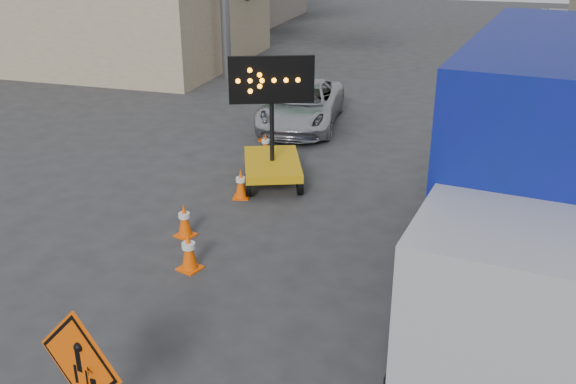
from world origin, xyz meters
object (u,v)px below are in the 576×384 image
at_px(arrow_board, 272,156).
at_px(construction_sign, 82,373).
at_px(box_truck, 541,182).
at_px(pickup_truck, 302,105).

bearing_deg(arrow_board, construction_sign, -108.21).
bearing_deg(construction_sign, box_truck, 62.69).
distance_m(pickup_truck, box_truck, 10.33).
height_order(construction_sign, pickup_truck, construction_sign).
height_order(arrow_board, pickup_truck, arrow_board).
xyz_separation_m(pickup_truck, box_truck, (6.44, -7.98, 1.25)).
distance_m(construction_sign, pickup_truck, 13.59).
bearing_deg(arrow_board, pickup_truck, 76.03).
bearing_deg(construction_sign, pickup_truck, 111.12).
height_order(construction_sign, box_truck, box_truck).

